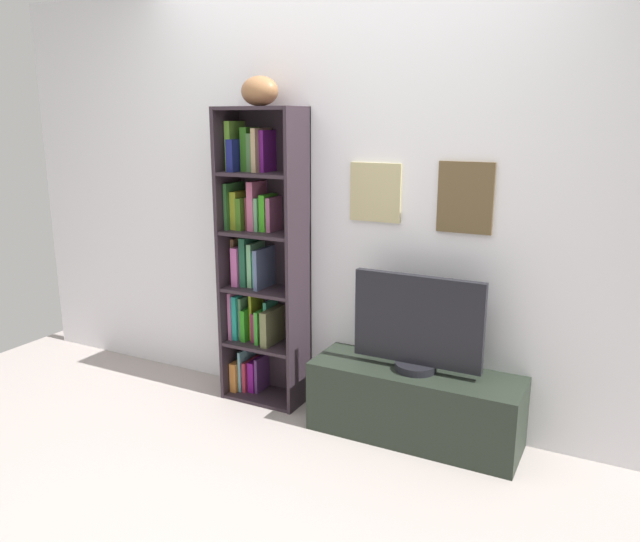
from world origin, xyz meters
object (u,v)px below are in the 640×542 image
(bookshelf, at_px, (259,260))
(football, at_px, (260,91))
(tv_stand, at_px, (414,404))
(television, at_px, (417,325))

(bookshelf, bearing_deg, football, -32.62)
(tv_stand, bearing_deg, bookshelf, 175.11)
(tv_stand, height_order, television, television)
(bookshelf, xyz_separation_m, football, (0.05, -0.03, 0.97))
(football, bearing_deg, bookshelf, 147.38)
(football, xyz_separation_m, television, (0.98, -0.05, -1.19))
(football, relative_size, tv_stand, 0.23)
(bookshelf, distance_m, television, 1.05)
(football, distance_m, television, 1.54)
(football, height_order, television, football)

